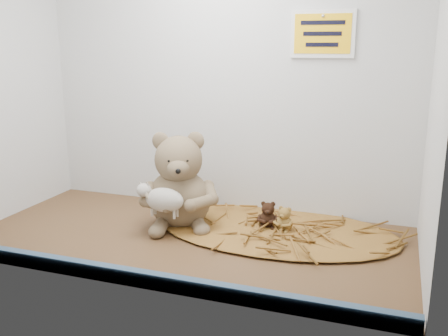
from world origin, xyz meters
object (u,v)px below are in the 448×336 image
(mini_teddy_tan, at_px, (285,217))
(mini_teddy_brown, at_px, (268,213))
(toy_lamb, at_px, (164,200))
(main_teddy, at_px, (179,179))

(mini_teddy_tan, relative_size, mini_teddy_brown, 0.92)
(mini_teddy_tan, xyz_separation_m, mini_teddy_brown, (-0.05, 0.01, 0.00))
(toy_lamb, xyz_separation_m, mini_teddy_brown, (0.26, 0.14, -0.06))
(main_teddy, xyz_separation_m, mini_teddy_tan, (0.31, 0.03, -0.09))
(toy_lamb, bearing_deg, mini_teddy_tan, 23.07)
(main_teddy, bearing_deg, mini_teddy_tan, -17.61)
(mini_teddy_brown, bearing_deg, mini_teddy_tan, -23.30)
(mini_teddy_tan, height_order, mini_teddy_brown, mini_teddy_brown)
(toy_lamb, bearing_deg, main_teddy, 90.00)
(toy_lamb, xyz_separation_m, mini_teddy_tan, (0.31, 0.13, -0.06))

